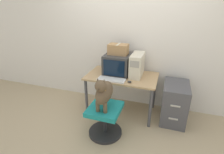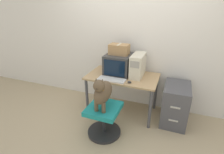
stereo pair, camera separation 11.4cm
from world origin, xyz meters
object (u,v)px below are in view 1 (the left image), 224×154
(keyboard, at_px, (111,79))
(office_chair, at_px, (105,118))
(crt_monitor, at_px, (118,64))
(cardboard_box, at_px, (118,49))
(dog, at_px, (104,92))
(filing_cabinet, at_px, (174,102))
(pc_tower, at_px, (137,65))

(keyboard, bearing_deg, office_chair, -84.47)
(crt_monitor, distance_m, cardboard_box, 0.26)
(crt_monitor, bearing_deg, dog, -87.56)
(office_chair, bearing_deg, filing_cabinet, 35.67)
(cardboard_box, bearing_deg, office_chair, -87.48)
(keyboard, distance_m, cardboard_box, 0.54)
(crt_monitor, height_order, dog, crt_monitor)
(dog, bearing_deg, crt_monitor, 92.44)
(cardboard_box, bearing_deg, filing_cabinet, -3.65)
(pc_tower, relative_size, keyboard, 1.02)
(dog, xyz_separation_m, cardboard_box, (-0.03, 0.80, 0.41))
(keyboard, relative_size, cardboard_box, 1.37)
(crt_monitor, height_order, office_chair, crt_monitor)
(pc_tower, xyz_separation_m, office_chair, (-0.31, -0.76, -0.64))
(pc_tower, relative_size, filing_cabinet, 0.69)
(filing_cabinet, xyz_separation_m, cardboard_box, (-1.02, 0.07, 0.82))
(filing_cabinet, bearing_deg, dog, -143.28)
(keyboard, bearing_deg, pc_tower, 43.84)
(cardboard_box, bearing_deg, keyboard, -91.25)
(pc_tower, bearing_deg, crt_monitor, 178.94)
(office_chair, bearing_deg, crt_monitor, 92.53)
(keyboard, bearing_deg, filing_cabinet, 15.20)
(office_chair, height_order, dog, dog)
(crt_monitor, bearing_deg, office_chair, -87.47)
(crt_monitor, relative_size, dog, 0.97)
(crt_monitor, height_order, cardboard_box, cardboard_box)
(filing_cabinet, bearing_deg, keyboard, -164.80)
(crt_monitor, bearing_deg, pc_tower, -1.06)
(office_chair, xyz_separation_m, filing_cabinet, (0.99, 0.71, 0.06))
(office_chair, relative_size, filing_cabinet, 0.77)
(crt_monitor, distance_m, filing_cabinet, 1.17)
(filing_cabinet, bearing_deg, office_chair, -144.33)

